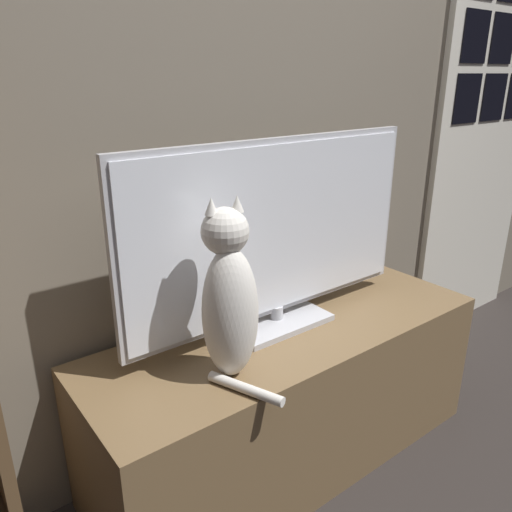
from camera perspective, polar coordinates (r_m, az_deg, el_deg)
The scene contains 5 objects.
wall_back at distance 1.72m, azimuth -2.09°, elevation 19.12°, with size 4.80×0.05×2.60m.
tv_stand at distance 1.83m, azimuth 3.85°, elevation -15.53°, with size 1.43×0.50×0.52m.
tv at distance 1.61m, azimuth 2.43°, elevation 2.35°, with size 1.11×0.21×0.62m.
cat at distance 1.36m, azimuth -3.10°, elevation -4.93°, with size 0.19×0.32×0.51m.
door at distance 2.88m, azimuth 24.71°, elevation 12.68°, with size 0.84×0.04×2.05m.
Camera 1 is at (-1.00, -0.17, 1.33)m, focal length 35.00 mm.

